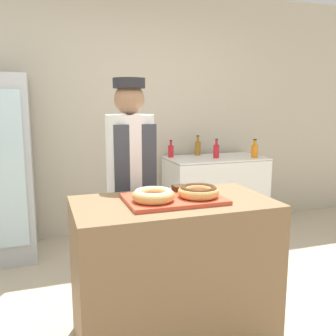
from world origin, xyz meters
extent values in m
cube|color=#BCB29E|center=(0.00, 2.13, 1.35)|extent=(8.00, 0.06, 2.70)
cube|color=brown|center=(0.00, 0.00, 0.45)|extent=(1.17, 0.65, 0.90)
cube|color=#D84C33|center=(0.00, 0.00, 0.91)|extent=(0.57, 0.40, 0.02)
torus|color=tan|center=(-0.14, -0.05, 0.95)|extent=(0.24, 0.24, 0.06)
torus|color=beige|center=(-0.14, -0.05, 0.97)|extent=(0.22, 0.22, 0.04)
torus|color=tan|center=(0.14, -0.05, 0.95)|extent=(0.24, 0.24, 0.06)
torus|color=#472814|center=(0.14, -0.05, 0.97)|extent=(0.22, 0.22, 0.04)
cube|color=#382111|center=(-0.09, 0.14, 0.94)|extent=(0.08, 0.08, 0.03)
cube|color=#382111|center=(0.09, 0.14, 0.94)|extent=(0.08, 0.08, 0.03)
cylinder|color=#4C4C51|center=(-0.12, 0.60, 0.40)|extent=(0.25, 0.25, 0.79)
cylinder|color=white|center=(-0.12, 0.60, 1.09)|extent=(0.35, 0.35, 0.59)
cube|color=#383D47|center=(-0.12, 0.44, 0.70)|extent=(0.29, 0.02, 1.25)
sphere|color=#936B4C|center=(-0.12, 0.60, 1.49)|extent=(0.21, 0.21, 0.21)
cylinder|color=#232328|center=(-0.12, 0.60, 1.60)|extent=(0.23, 0.23, 0.07)
cube|color=white|center=(1.13, 1.75, 0.43)|extent=(1.08, 0.60, 0.86)
cube|color=gray|center=(1.13, 1.75, 0.84)|extent=(1.08, 0.60, 0.01)
cylinder|color=#99661E|center=(1.01, 1.97, 0.94)|extent=(0.07, 0.07, 0.16)
cylinder|color=#99661E|center=(1.01, 1.97, 1.05)|extent=(0.03, 0.03, 0.06)
cylinder|color=black|center=(1.01, 1.97, 1.09)|extent=(0.03, 0.03, 0.01)
cylinder|color=orange|center=(1.53, 1.60, 0.93)|extent=(0.08, 0.08, 0.14)
cylinder|color=orange|center=(1.53, 1.60, 1.03)|extent=(0.03, 0.03, 0.05)
cylinder|color=black|center=(1.53, 1.60, 1.06)|extent=(0.04, 0.04, 0.01)
cylinder|color=red|center=(1.11, 1.70, 0.94)|extent=(0.06, 0.06, 0.15)
cylinder|color=red|center=(1.11, 1.70, 1.04)|extent=(0.03, 0.03, 0.06)
cylinder|color=black|center=(1.11, 1.70, 1.07)|extent=(0.03, 0.03, 0.01)
cylinder|color=red|center=(0.66, 1.92, 0.93)|extent=(0.06, 0.06, 0.13)
cylinder|color=red|center=(0.66, 1.92, 1.02)|extent=(0.03, 0.03, 0.05)
cylinder|color=black|center=(0.66, 1.92, 1.05)|extent=(0.03, 0.03, 0.01)
camera|label=1|loc=(-0.72, -2.01, 1.47)|focal=40.00mm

